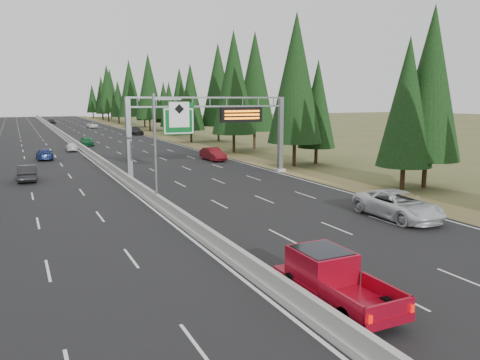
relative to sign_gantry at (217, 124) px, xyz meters
name	(u,v)px	position (x,y,z in m)	size (l,w,h in m)	color
road	(71,142)	(-8.92, 45.12, -5.23)	(32.00, 260.00, 0.08)	black
shoulder_right	(168,139)	(8.88, 45.12, -5.24)	(3.60, 260.00, 0.06)	olive
median_barrier	(71,140)	(-8.92, 45.12, -4.85)	(0.70, 260.00, 0.85)	#9A9B95
sign_gantry	(217,124)	(0.00, 0.00, 0.00)	(16.75, 0.98, 7.80)	slate
hov_sign_pole	(163,141)	(-8.33, -9.92, -0.54)	(2.80, 0.50, 8.00)	slate
tree_row_right	(205,88)	(12.87, 35.85, 4.17)	(11.81, 239.83, 18.88)	black
silver_minivan	(398,205)	(4.10, -20.19, -4.31)	(2.92, 6.34, 1.76)	silver
red_pickup	(328,274)	(-7.42, -28.41, -4.15)	(2.07, 5.79, 1.89)	black
car_ahead_green	(87,141)	(-7.28, 37.56, -4.44)	(1.76, 4.37, 1.49)	#155C2C
car_ahead_dkred	(213,154)	(4.27, 11.41, -4.39)	(1.69, 4.85, 1.60)	#610D14
car_ahead_dkgrey	(136,131)	(5.48, 57.45, -4.38)	(2.25, 5.54, 1.61)	black
car_ahead_white	(92,125)	(0.64, 85.22, -4.49)	(2.33, 5.06, 1.41)	white
car_ahead_far	(52,121)	(-7.42, 111.83, -4.41)	(1.84, 4.58, 1.56)	black
car_onc_near	(27,173)	(-17.01, 5.40, -4.43)	(1.60, 4.60, 1.51)	black
car_onc_blue	(45,154)	(-14.60, 21.50, -4.50)	(1.93, 4.76, 1.38)	navy
car_onc_white	(72,147)	(-10.42, 29.97, -4.53)	(1.56, 3.88, 1.32)	silver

